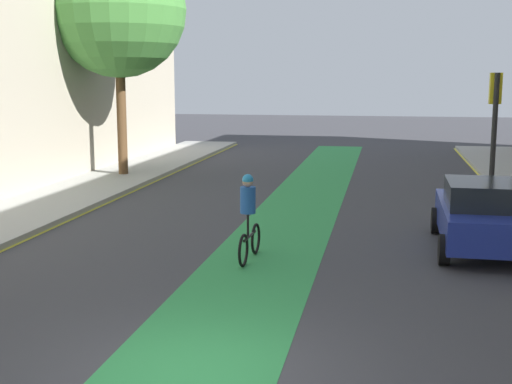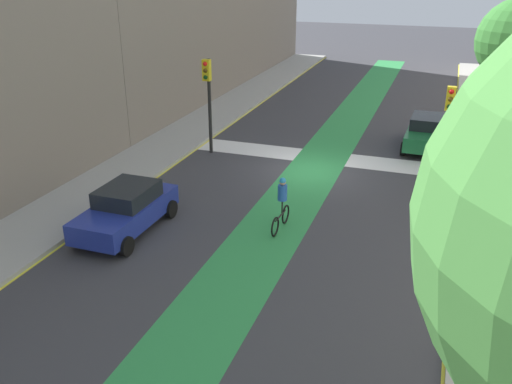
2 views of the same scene
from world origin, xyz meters
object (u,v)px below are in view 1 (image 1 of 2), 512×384
Objects in this scene: car_blue_right_far at (483,215)px; street_tree_far at (118,10)px; traffic_signal_far_right at (495,111)px; cyclist_in_lane at (249,216)px.

street_tree_far is (-12.00, 9.02, 5.44)m from car_blue_right_far.
car_blue_right_far is (-1.09, -6.57, -1.97)m from traffic_signal_far_right.
traffic_signal_far_right is 0.93× the size of car_blue_right_far.
cyclist_in_lane is 14.03m from street_tree_far.
cyclist_in_lane is (-6.01, -8.45, -1.80)m from traffic_signal_far_right.
cyclist_in_lane is at bearing -125.44° from traffic_signal_far_right.
traffic_signal_far_right is at bearing 80.55° from car_blue_right_far.
car_blue_right_far is 5.27m from cyclist_in_lane.
traffic_signal_far_right is 6.95m from car_blue_right_far.
cyclist_in_lane is at bearing -159.10° from car_blue_right_far.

